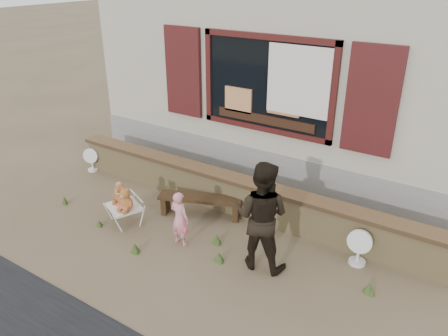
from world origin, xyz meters
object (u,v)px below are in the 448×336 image
Objects in this scene: child at (180,219)px; teddy_bear_left at (120,193)px; folding_chair at (124,207)px; adult at (261,216)px; bench at (200,202)px; teddy_bear_right at (126,198)px.

teddy_bear_left is at bearing 1.94° from child.
adult reaches higher than folding_chair.
child reaches higher than teddy_bear_left.
bench is at bearing 68.06° from folding_chair.
child is (1.27, -0.02, -0.06)m from teddy_bear_left.
adult is (2.54, 0.19, 0.30)m from teddy_bear_left.
bench is 3.50× the size of teddy_bear_right.
adult is at bearing -44.83° from bench.
bench is at bearing 74.19° from teddy_bear_right.
teddy_bear_left is at bearing 180.00° from teddy_bear_right.
folding_chair is at bearing -2.17° from adult.
teddy_bear_right is 0.46× the size of child.
teddy_bear_left is 0.41× the size of child.
child is at bearing 1.44° from adult.
teddy_bear_right is at bearing -0.00° from folding_chair.
teddy_bear_left is 2.56m from adult.
teddy_bear_left reaches higher than bench.
bench is at bearing -71.86° from child.
child is (0.23, -0.84, 0.18)m from bench.
adult reaches higher than child.
bench is 1.26m from folding_chair.
child reaches higher than folding_chair.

